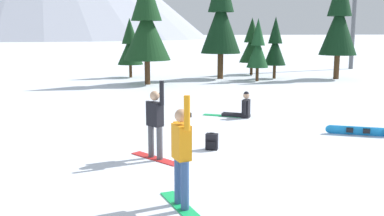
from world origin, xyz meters
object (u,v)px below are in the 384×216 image
at_px(snowboarder_midground, 155,122).
at_px(pine_tree_tall, 258,47).
at_px(snowboarder_background, 241,108).
at_px(snowboarder_foreground, 182,154).
at_px(pine_tree_short, 221,15).
at_px(loose_snowboard_near_left, 358,131).
at_px(pine_tree_young, 252,44).
at_px(backpack_black, 212,142).
at_px(pine_tree_twin, 130,45).
at_px(pine_tree_leaning, 147,23).
at_px(pine_tree_slender, 275,45).
at_px(ski_lift_tower, 355,1).
at_px(pine_tree_broad, 339,19).

height_order(snowboarder_midground, pine_tree_tall, pine_tree_tall).
bearing_deg(snowboarder_background, snowboarder_midground, -134.21).
bearing_deg(snowboarder_foreground, pine_tree_short, 67.10).
xyz_separation_m(snowboarder_midground, snowboarder_background, (4.28, 4.40, -0.60)).
relative_size(loose_snowboard_near_left, pine_tree_young, 0.40).
relative_size(backpack_black, pine_tree_twin, 0.12).
relative_size(pine_tree_twin, pine_tree_tall, 1.02).
relative_size(pine_tree_young, pine_tree_leaning, 0.63).
bearing_deg(pine_tree_slender, snowboarder_background, -122.73).
distance_m(snowboarder_background, ski_lift_tower, 25.42).
relative_size(backpack_black, pine_tree_leaning, 0.07).
height_order(pine_tree_short, pine_tree_slender, pine_tree_short).
height_order(pine_tree_young, pine_tree_leaning, pine_tree_leaning).
xyz_separation_m(pine_tree_young, ski_lift_tower, (10.45, 2.27, 3.38)).
distance_m(pine_tree_young, pine_tree_slender, 2.96).
bearing_deg(backpack_black, snowboarder_foreground, -117.75).
xyz_separation_m(pine_tree_short, pine_tree_slender, (3.54, -1.03, -1.98)).
distance_m(pine_tree_tall, pine_tree_slender, 2.14).
height_order(pine_tree_broad, ski_lift_tower, ski_lift_tower).
distance_m(pine_tree_young, pine_tree_short, 4.22).
distance_m(snowboarder_foreground, pine_tree_young, 25.59).
height_order(backpack_black, pine_tree_broad, pine_tree_broad).
xyz_separation_m(backpack_black, pine_tree_short, (6.85, 17.09, 4.03)).
height_order(snowboarder_midground, pine_tree_young, pine_tree_young).
bearing_deg(pine_tree_slender, snowboarder_foreground, -122.00).
distance_m(snowboarder_foreground, pine_tree_leaning, 19.38).
bearing_deg(pine_tree_tall, loose_snowboard_near_left, -104.08).
bearing_deg(pine_tree_twin, ski_lift_tower, 4.48).
height_order(snowboarder_midground, pine_tree_broad, pine_tree_broad).
relative_size(snowboarder_midground, pine_tree_twin, 0.49).
height_order(snowboarder_foreground, pine_tree_short, pine_tree_short).
height_order(pine_tree_twin, ski_lift_tower, ski_lift_tower).
distance_m(snowboarder_background, loose_snowboard_near_left, 4.39).
bearing_deg(loose_snowboard_near_left, backpack_black, -177.47).
height_order(pine_tree_tall, pine_tree_slender, pine_tree_slender).
bearing_deg(pine_tree_broad, pine_tree_leaning, 176.71).
xyz_separation_m(snowboarder_background, pine_tree_tall, (5.94, 10.97, 1.84)).
bearing_deg(pine_tree_leaning, pine_tree_slender, 4.78).
height_order(loose_snowboard_near_left, pine_tree_broad, pine_tree_broad).
distance_m(loose_snowboard_near_left, pine_tree_slender, 16.92).
bearing_deg(pine_tree_slender, loose_snowboard_near_left, -109.21).
relative_size(pine_tree_slender, ski_lift_tower, 0.42).
height_order(pine_tree_leaning, pine_tree_tall, pine_tree_leaning).
xyz_separation_m(pine_tree_twin, pine_tree_broad, (13.09, -5.18, 1.75)).
bearing_deg(pine_tree_young, snowboarder_background, -116.30).
height_order(snowboarder_background, pine_tree_young, pine_tree_young).
relative_size(snowboarder_background, loose_snowboard_near_left, 0.96).
distance_m(loose_snowboard_near_left, pine_tree_leaning, 15.87).
bearing_deg(pine_tree_slender, pine_tree_short, 163.84).
relative_size(snowboarder_midground, backpack_black, 4.23).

